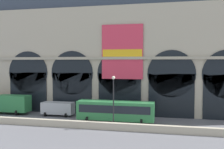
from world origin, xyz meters
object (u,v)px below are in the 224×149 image
(bus_center, at_px, (115,111))
(street_lamp_quayside, at_px, (113,95))
(van_midwest, at_px, (58,108))
(box_truck_west, at_px, (9,104))

(bus_center, distance_m, street_lamp_quayside, 4.07)
(bus_center, bearing_deg, street_lamp_quayside, -83.11)
(van_midwest, bearing_deg, bus_center, -15.64)
(bus_center, relative_size, street_lamp_quayside, 1.59)
(van_midwest, xyz_separation_m, bus_center, (10.14, -2.84, 0.54))
(box_truck_west, height_order, bus_center, box_truck_west)
(box_truck_west, xyz_separation_m, bus_center, (19.02, -2.71, 0.08))
(van_midwest, bearing_deg, street_lamp_quayside, -29.38)
(bus_center, bearing_deg, van_midwest, 164.36)
(box_truck_west, relative_size, bus_center, 0.68)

